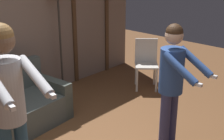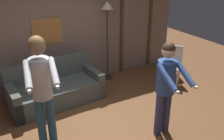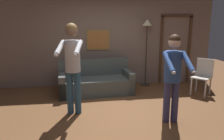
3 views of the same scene
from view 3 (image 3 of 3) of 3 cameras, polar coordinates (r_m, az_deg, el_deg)
The scene contains 7 objects.
ground_plane at distance 4.63m, azimuth 1.71°, elevation -11.30°, with size 12.00×12.00×0.00m, color brown.
back_wall_assembly at distance 6.45m, azimuth -1.18°, elevation 7.46°, with size 6.40×0.10×2.60m.
couch at distance 5.83m, azimuth -4.25°, elevation -3.34°, with size 1.96×1.00×0.87m.
torchiere_lamp at distance 6.40m, azimuth 9.10°, elevation 9.54°, with size 0.29×0.29×1.94m.
person_standing_left at distance 4.38m, azimuth -10.33°, elevation 2.77°, with size 0.51×0.77×1.85m.
person_standing_right at distance 4.11m, azimuth 15.67°, elevation -0.25°, with size 0.45×0.66×1.65m.
dining_chair_distant at distance 6.14m, azimuth 22.65°, elevation -1.08°, with size 0.59×0.59×0.93m.
Camera 3 is at (-0.70, -4.18, 1.87)m, focal length 35.00 mm.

